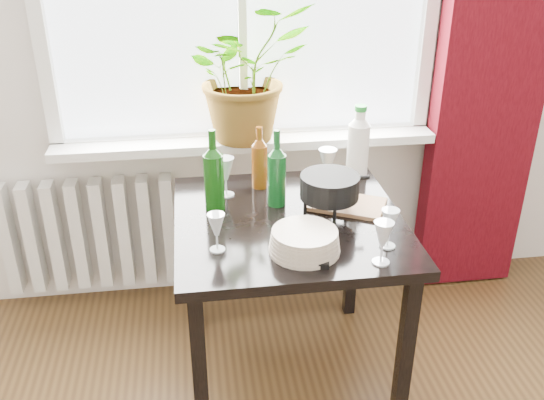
{
  "coord_description": "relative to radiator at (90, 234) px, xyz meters",
  "views": [
    {
      "loc": [
        -0.24,
        -0.41,
        1.82
      ],
      "look_at": [
        0.04,
        1.55,
        0.82
      ],
      "focal_mm": 40.0,
      "sensor_mm": 36.0,
      "label": 1
    }
  ],
  "objects": [
    {
      "name": "windowsill",
      "position": [
        0.75,
        -0.03,
        0.44
      ],
      "size": [
        1.72,
        0.2,
        0.04
      ],
      "color": "white",
      "rests_on": "ground"
    },
    {
      "name": "curtain",
      "position": [
        1.87,
        -0.06,
        0.92
      ],
      "size": [
        0.5,
        0.12,
        2.56
      ],
      "color": "#37050B",
      "rests_on": "ground"
    },
    {
      "name": "radiator",
      "position": [
        0.0,
        0.0,
        0.0
      ],
      "size": [
        0.8,
        0.1,
        0.55
      ],
      "color": "silver",
      "rests_on": "ground"
    },
    {
      "name": "table",
      "position": [
        0.85,
        -0.63,
        0.27
      ],
      "size": [
        0.85,
        0.85,
        0.74
      ],
      "color": "black",
      "rests_on": "ground"
    },
    {
      "name": "potted_plant",
      "position": [
        0.76,
        -0.04,
        0.76
      ],
      "size": [
        0.67,
        0.63,
        0.6
      ],
      "primitive_type": "imported",
      "rotation": [
        0.0,
        0.0,
        0.38
      ],
      "color": "#2C7F22",
      "rests_on": "windowsill"
    },
    {
      "name": "wine_bottle_left",
      "position": [
        0.58,
        -0.51,
        0.52
      ],
      "size": [
        0.1,
        0.1,
        0.33
      ],
      "primitive_type": null,
      "rotation": [
        0.0,
        0.0,
        0.36
      ],
      "color": "#0E3E0C",
      "rests_on": "table"
    },
    {
      "name": "wine_bottle_right",
      "position": [
        0.82,
        -0.51,
        0.51
      ],
      "size": [
        0.09,
        0.09,
        0.31
      ],
      "primitive_type": null,
      "rotation": [
        0.0,
        0.0,
        -0.26
      ],
      "color": "#0D4517",
      "rests_on": "table"
    },
    {
      "name": "bottle_amber",
      "position": [
        0.78,
        -0.34,
        0.49
      ],
      "size": [
        0.08,
        0.08,
        0.27
      ],
      "primitive_type": null,
      "rotation": [
        0.0,
        0.0,
        0.35
      ],
      "color": "#69330B",
      "rests_on": "table"
    },
    {
      "name": "cleaning_bottle",
      "position": [
        1.2,
        -0.28,
        0.52
      ],
      "size": [
        0.11,
        0.11,
        0.32
      ],
      "primitive_type": null,
      "rotation": [
        0.0,
        0.0,
        0.31
      ],
      "color": "white",
      "rests_on": "table"
    },
    {
      "name": "wineglass_front_right",
      "position": [
        1.1,
        -0.98,
        0.44
      ],
      "size": [
        0.08,
        0.08,
        0.16
      ],
      "primitive_type": null,
      "rotation": [
        0.0,
        0.0,
        -0.31
      ],
      "color": "silver",
      "rests_on": "table"
    },
    {
      "name": "wineglass_far_right",
      "position": [
        1.15,
        -0.88,
        0.43
      ],
      "size": [
        0.07,
        0.07,
        0.15
      ],
      "primitive_type": null,
      "rotation": [
        0.0,
        0.0,
        0.06
      ],
      "color": "silver",
      "rests_on": "table"
    },
    {
      "name": "wineglass_back_center",
      "position": [
        1.05,
        -0.4,
        0.45
      ],
      "size": [
        0.09,
        0.09,
        0.18
      ],
      "primitive_type": null,
      "rotation": [
        0.0,
        0.0,
        0.28
      ],
      "color": "silver",
      "rests_on": "table"
    },
    {
      "name": "wineglass_back_left",
      "position": [
        0.63,
        -0.4,
        0.44
      ],
      "size": [
        0.09,
        0.09,
        0.17
      ],
      "primitive_type": null,
      "rotation": [
        0.0,
        0.0,
        -0.3
      ],
      "color": "silver",
      "rests_on": "table"
    },
    {
      "name": "wineglass_front_left",
      "position": [
        0.57,
        -0.82,
        0.43
      ],
      "size": [
        0.08,
        0.08,
        0.14
      ],
      "primitive_type": null,
      "rotation": [
        0.0,
        0.0,
        0.36
      ],
      "color": "silver",
      "rests_on": "table"
    },
    {
      "name": "plate_stack",
      "position": [
        0.86,
        -0.87,
        0.4
      ],
      "size": [
        0.27,
        0.27,
        0.08
      ],
      "primitive_type": "cylinder",
      "rotation": [
        0.0,
        0.0,
        -0.09
      ],
      "color": "beige",
      "rests_on": "table"
    },
    {
      "name": "fondue_pot",
      "position": [
        1.0,
        -0.64,
        0.45
      ],
      "size": [
        0.32,
        0.3,
        0.17
      ],
      "primitive_type": null,
      "rotation": [
        0.0,
        0.0,
        -0.4
      ],
      "color": "black",
      "rests_on": "table"
    },
    {
      "name": "tv_remote",
      "position": [
        0.91,
        -0.9,
        0.37
      ],
      "size": [
        0.09,
        0.19,
        0.02
      ],
      "primitive_type": "cube",
      "rotation": [
        0.0,
        0.0,
        -0.22
      ],
      "color": "black",
      "rests_on": "table"
    },
    {
      "name": "cutting_board",
      "position": [
        1.09,
        -0.56,
        0.37
      ],
      "size": [
        0.34,
        0.29,
        0.02
      ],
      "primitive_type": "cube",
      "rotation": [
        0.0,
        0.0,
        -0.47
      ],
      "color": "#986C45",
      "rests_on": "table"
    }
  ]
}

